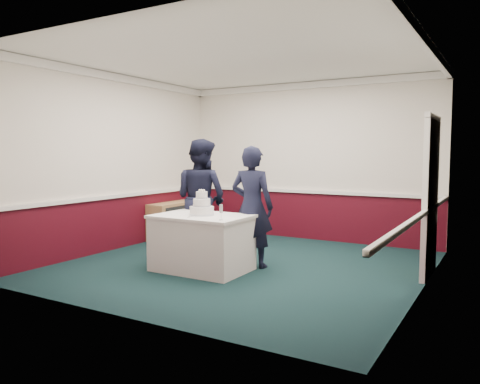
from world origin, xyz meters
The scene contains 9 objects.
ground centered at (0.00, 0.00, 0.00)m, with size 5.00×5.00×0.00m, color black.
room_shell centered at (0.08, 0.61, 1.97)m, with size 5.00×5.00×3.00m.
sideboard centered at (-2.28, 1.27, 0.35)m, with size 0.41×1.20×0.70m.
cake_table centered at (-0.37, -0.53, 0.40)m, with size 1.32×0.92×0.79m.
wedding_cake centered at (-0.37, -0.53, 0.90)m, with size 0.35×0.35×0.36m.
cake_knife centered at (-0.40, -0.73, 0.79)m, with size 0.01×0.22×0.01m, color silver.
champagne_flute centered at (0.13, -0.81, 0.93)m, with size 0.05×0.05×0.21m.
person_man centered at (-0.89, 0.20, 0.94)m, with size 0.91×0.71×1.88m, color black.
person_woman centered at (0.15, 0.01, 0.88)m, with size 0.64×0.42×1.77m, color black.
Camera 1 is at (3.37, -5.91, 1.67)m, focal length 35.00 mm.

